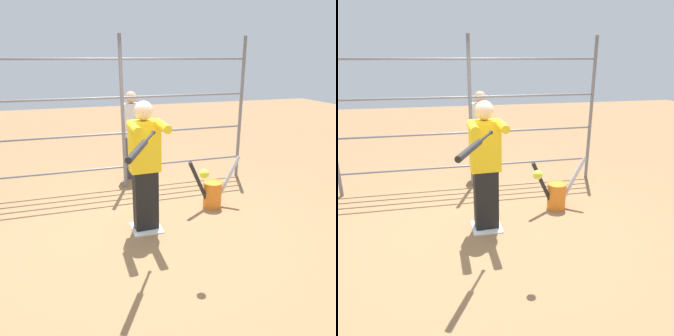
% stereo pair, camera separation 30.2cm
% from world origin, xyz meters
% --- Properties ---
extents(ground_plane, '(24.00, 24.00, 0.00)m').
position_xyz_m(ground_plane, '(0.00, 0.00, 0.00)').
color(ground_plane, olive).
extents(home_plate, '(0.40, 0.40, 0.02)m').
position_xyz_m(home_plate, '(0.00, 0.00, 0.01)').
color(home_plate, white).
rests_on(home_plate, ground).
extents(fence_backstop, '(4.52, 0.06, 2.60)m').
position_xyz_m(fence_backstop, '(0.00, -1.60, 1.30)').
color(fence_backstop, slate).
rests_on(fence_backstop, ground).
extents(batter, '(0.45, 0.59, 1.74)m').
position_xyz_m(batter, '(0.00, 0.02, 0.94)').
color(batter, black).
rests_on(batter, ground).
extents(baseball_bat_swinging, '(0.48, 0.83, 0.11)m').
position_xyz_m(baseball_bat_swinging, '(0.26, 0.95, 1.41)').
color(baseball_bat_swinging, black).
extents(softball_in_flight, '(0.10, 0.10, 0.10)m').
position_xyz_m(softball_in_flight, '(-0.36, 1.09, 1.14)').
color(softball_in_flight, yellow).
extents(bat_bucket, '(0.91, 0.29, 0.80)m').
position_xyz_m(bat_bucket, '(-1.16, -0.38, 0.24)').
color(bat_bucket, orange).
rests_on(bat_bucket, ground).
extents(bystander_behind_fence, '(0.34, 0.21, 1.66)m').
position_xyz_m(bystander_behind_fence, '(-0.23, -2.05, 0.86)').
color(bystander_behind_fence, '#3F3F47').
rests_on(bystander_behind_fence, ground).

